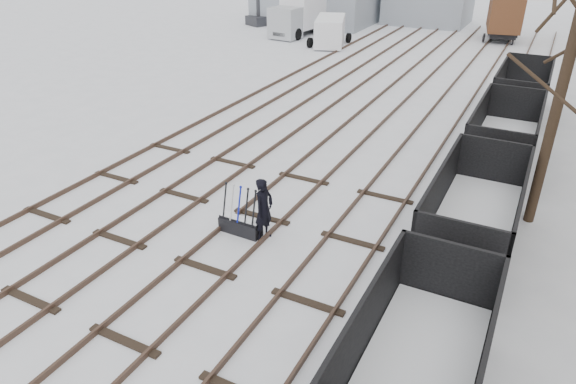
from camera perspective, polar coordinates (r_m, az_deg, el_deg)
name	(u,v)px	position (r m, az deg, el deg)	size (l,w,h in m)	color
ground	(205,269)	(13.88, -9.20, -8.43)	(120.00, 120.00, 0.00)	white
tracks	(374,114)	(24.88, 9.54, 8.54)	(13.90, 52.00, 0.16)	black
ground_frame	(240,225)	(15.08, -5.31, -3.63)	(1.31, 0.45, 1.49)	black
worker	(264,209)	(14.48, -2.69, -1.95)	(0.69, 0.45, 1.88)	black
freight_wagon_a	(411,384)	(9.95, 13.53, -20.04)	(2.21, 5.52, 2.26)	black
freight_wagon_b	(474,220)	(15.04, 19.94, -2.90)	(2.21, 5.52, 2.26)	black
freight_wagon_c	(503,141)	(20.86, 22.82, 5.20)	(2.21, 5.52, 2.26)	black
freight_wagon_d	(521,96)	(26.95, 24.45, 9.70)	(2.21, 5.52, 2.26)	black
box_van_wagon	(505,11)	(44.47, 23.01, 17.98)	(3.27, 5.10, 3.63)	black
lorry	(302,14)	(43.70, 1.55, 19.21)	(2.70, 7.05, 3.13)	black
panel_van	(330,31)	(39.66, 4.69, 17.42)	(3.34, 4.95, 2.01)	white
tree_near	(555,116)	(16.14, 27.51, 7.50)	(0.30, 0.30, 6.73)	black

